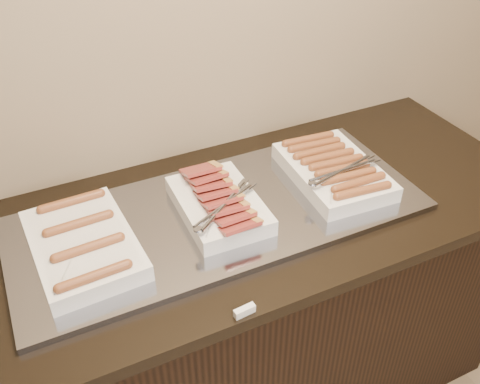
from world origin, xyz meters
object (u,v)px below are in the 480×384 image
object	(u,v)px
counter	(219,319)
dish_center	(219,203)
warming_tray	(220,214)
dish_right	(334,170)
dish_left	(83,244)

from	to	relation	value
counter	dish_center	world-z (taller)	dish_center
counter	dish_center	xyz separation A→B (m)	(0.01, -0.00, 0.50)
warming_tray	dish_center	world-z (taller)	dish_center
counter	warming_tray	bearing A→B (deg)	0.00
counter	dish_right	size ratio (longest dim) A/B	5.30
warming_tray	dish_center	size ratio (longest dim) A/B	3.45
dish_right	counter	bearing A→B (deg)	-177.15
dish_left	warming_tray	bearing A→B (deg)	-2.89
dish_left	dish_right	xyz separation A→B (m)	(0.78, -0.00, 0.01)
dish_right	warming_tray	bearing A→B (deg)	-177.17
counter	dish_left	xyz separation A→B (m)	(-0.38, -0.00, 0.50)
counter	dish_right	bearing A→B (deg)	-0.51
warming_tray	dish_left	xyz separation A→B (m)	(-0.39, -0.00, 0.04)
counter	dish_center	distance (m)	0.50
dish_right	dish_center	bearing A→B (deg)	-176.49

